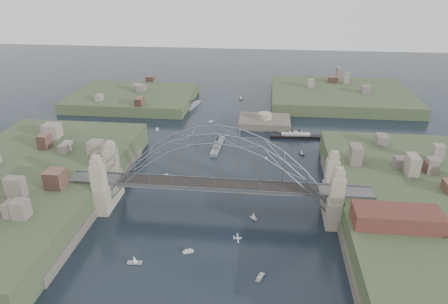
% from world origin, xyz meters
% --- Properties ---
extents(ground, '(500.00, 500.00, 0.00)m').
position_xyz_m(ground, '(0.00, 0.00, 0.00)').
color(ground, black).
rests_on(ground, ground).
extents(bridge, '(84.00, 13.80, 24.60)m').
position_xyz_m(bridge, '(0.00, 0.00, 12.32)').
color(bridge, '#515153').
rests_on(bridge, ground).
extents(shore_west, '(50.50, 90.00, 12.00)m').
position_xyz_m(shore_west, '(-57.32, 0.00, 1.97)').
color(shore_west, '#39472B').
rests_on(shore_west, ground).
extents(shore_east, '(50.50, 90.00, 12.00)m').
position_xyz_m(shore_east, '(57.32, 0.00, 1.97)').
color(shore_east, '#39472B').
rests_on(shore_east, ground).
extents(headland_nw, '(60.00, 45.00, 9.00)m').
position_xyz_m(headland_nw, '(-55.00, 95.00, 0.50)').
color(headland_nw, '#39472B').
rests_on(headland_nw, ground).
extents(headland_ne, '(70.00, 55.00, 9.50)m').
position_xyz_m(headland_ne, '(50.00, 110.00, 0.75)').
color(headland_ne, '#39472B').
rests_on(headland_ne, ground).
extents(fort_island, '(22.00, 16.00, 9.40)m').
position_xyz_m(fort_island, '(12.00, 70.00, -0.34)').
color(fort_island, '#514A41').
rests_on(fort_island, ground).
extents(wharf_shed, '(20.00, 8.00, 4.00)m').
position_xyz_m(wharf_shed, '(44.00, -14.00, 10.00)').
color(wharf_shed, '#592D26').
rests_on(wharf_shed, shore_east).
extents(finger_pier, '(4.00, 22.00, 1.40)m').
position_xyz_m(finger_pier, '(39.00, -28.00, 0.70)').
color(finger_pier, '#515153').
rests_on(finger_pier, ground).
extents(naval_cruiser_near, '(3.47, 19.23, 5.74)m').
position_xyz_m(naval_cruiser_near, '(-5.29, 44.37, 0.89)').
color(naval_cruiser_near, gray).
rests_on(naval_cruiser_near, ground).
extents(naval_cruiser_far, '(5.16, 14.44, 4.85)m').
position_xyz_m(naval_cruiser_far, '(-23.31, 91.85, 0.75)').
color(naval_cruiser_far, gray).
rests_on(naval_cruiser_far, ground).
extents(ocean_liner, '(20.61, 4.08, 5.03)m').
position_xyz_m(ocean_liner, '(24.76, 56.56, 0.78)').
color(ocean_liner, black).
rests_on(ocean_liner, ground).
extents(aeroplane, '(1.93, 3.54, 0.51)m').
position_xyz_m(aeroplane, '(7.49, -23.20, 8.04)').
color(aeroplane, '#BABCC1').
extents(small_boat_a, '(2.48, 2.52, 0.45)m').
position_xyz_m(small_boat_a, '(-19.88, 18.65, 0.15)').
color(small_boat_a, '#B8B8B4').
rests_on(small_boat_a, ground).
extents(small_boat_b, '(0.99, 1.95, 0.45)m').
position_xyz_m(small_boat_b, '(13.44, 35.55, 0.15)').
color(small_boat_b, '#B8B8B4').
rests_on(small_boat_b, ground).
extents(small_boat_c, '(2.72, 1.80, 1.43)m').
position_xyz_m(small_boat_c, '(-4.58, -19.36, 0.28)').
color(small_boat_c, '#B8B8B4').
rests_on(small_boat_c, ground).
extents(small_boat_d, '(1.98, 2.57, 2.38)m').
position_xyz_m(small_boat_d, '(26.22, 40.46, 0.85)').
color(small_boat_d, '#B8B8B4').
rests_on(small_boat_d, ground).
extents(small_boat_e, '(1.68, 3.14, 0.45)m').
position_xyz_m(small_boat_e, '(-33.12, 59.07, 0.15)').
color(small_boat_e, '#B8B8B4').
rests_on(small_boat_e, ground).
extents(small_boat_f, '(1.51, 1.43, 0.45)m').
position_xyz_m(small_boat_f, '(-2.98, 55.83, 0.15)').
color(small_boat_f, '#B8B8B4').
rests_on(small_boat_f, ground).
extents(small_boat_g, '(2.11, 3.30, 1.43)m').
position_xyz_m(small_boat_g, '(13.07, -26.42, 0.28)').
color(small_boat_g, '#B8B8B4').
rests_on(small_boat_g, ground).
extents(small_boat_h, '(1.98, 1.93, 0.45)m').
position_xyz_m(small_boat_h, '(-11.97, 71.26, 0.15)').
color(small_boat_h, '#B8B8B4').
rests_on(small_boat_h, ground).
extents(small_boat_i, '(2.34, 2.22, 1.43)m').
position_xyz_m(small_boat_i, '(31.89, 11.97, 0.28)').
color(small_boat_i, '#B8B8B4').
rests_on(small_boat_i, ground).
extents(small_boat_j, '(3.53, 1.40, 2.38)m').
position_xyz_m(small_boat_j, '(-16.20, -24.67, 0.68)').
color(small_boat_j, '#B8B8B4').
rests_on(small_boat_j, ground).
extents(small_boat_k, '(1.73, 1.10, 2.38)m').
position_xyz_m(small_boat_k, '(-0.85, 105.69, 1.00)').
color(small_boat_k, '#B8B8B4').
rests_on(small_boat_k, ground).
extents(small_boat_l, '(2.94, 2.07, 1.43)m').
position_xyz_m(small_boat_l, '(-41.37, 31.86, 0.28)').
color(small_boat_l, '#B8B8B4').
rests_on(small_boat_l, ground).
extents(small_boat_m, '(2.07, 2.07, 2.38)m').
position_xyz_m(small_boat_m, '(10.55, -3.22, 0.90)').
color(small_boat_m, '#B8B8B4').
rests_on(small_boat_m, ground).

